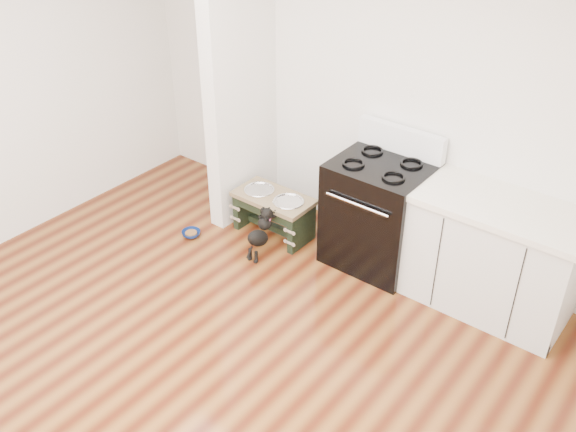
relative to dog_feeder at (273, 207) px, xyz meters
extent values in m
plane|color=#461A0C|center=(0.68, -1.93, -0.28)|extent=(5.00, 5.00, 0.00)
plane|color=silver|center=(0.68, 0.57, 1.07)|extent=(5.00, 0.00, 5.00)
cube|color=silver|center=(-0.49, 0.17, 1.07)|extent=(0.15, 0.80, 2.70)
cube|color=black|center=(0.93, 0.22, 0.18)|extent=(0.76, 0.65, 0.92)
cube|color=black|center=(0.93, -0.09, 0.12)|extent=(0.58, 0.02, 0.50)
cylinder|color=silver|center=(0.93, -0.13, 0.44)|extent=(0.56, 0.02, 0.02)
cube|color=white|center=(0.93, 0.50, 0.75)|extent=(0.76, 0.08, 0.22)
torus|color=black|center=(0.75, 0.08, 0.65)|extent=(0.18, 0.18, 0.02)
torus|color=black|center=(1.11, 0.08, 0.65)|extent=(0.18, 0.18, 0.02)
torus|color=black|center=(0.75, 0.36, 0.65)|extent=(0.18, 0.18, 0.02)
torus|color=black|center=(1.11, 0.36, 0.65)|extent=(0.18, 0.18, 0.02)
cube|color=silver|center=(1.91, 0.25, 0.15)|extent=(1.20, 0.60, 0.86)
cube|color=beige|center=(1.91, 0.25, 0.61)|extent=(1.24, 0.64, 0.05)
cube|color=black|center=(1.91, -0.01, -0.23)|extent=(1.20, 0.06, 0.10)
cube|color=black|center=(-0.31, 0.01, -0.10)|extent=(0.06, 0.34, 0.35)
cube|color=black|center=(0.31, 0.01, -0.10)|extent=(0.06, 0.34, 0.35)
cube|color=black|center=(0.00, -0.15, 0.03)|extent=(0.57, 0.03, 0.09)
cube|color=black|center=(0.00, 0.01, -0.22)|extent=(0.57, 0.06, 0.06)
cube|color=brown|center=(0.00, 0.01, 0.09)|extent=(0.72, 0.38, 0.04)
cylinder|color=silver|center=(-0.17, 0.01, 0.09)|extent=(0.24, 0.24, 0.04)
cylinder|color=silver|center=(0.17, 0.01, 0.09)|extent=(0.24, 0.24, 0.04)
torus|color=silver|center=(-0.17, 0.01, 0.12)|extent=(0.28, 0.28, 0.02)
torus|color=silver|center=(0.17, 0.01, 0.12)|extent=(0.28, 0.28, 0.02)
cylinder|color=black|center=(0.09, -0.43, -0.23)|extent=(0.03, 0.03, 0.11)
cylinder|color=black|center=(0.16, -0.43, -0.23)|extent=(0.03, 0.03, 0.11)
sphere|color=black|center=(0.09, -0.44, -0.27)|extent=(0.04, 0.04, 0.04)
sphere|color=black|center=(0.16, -0.44, -0.27)|extent=(0.04, 0.04, 0.04)
ellipsoid|color=black|center=(0.13, -0.37, -0.08)|extent=(0.13, 0.29, 0.26)
sphere|color=black|center=(0.13, -0.27, 0.02)|extent=(0.12, 0.12, 0.12)
sphere|color=black|center=(0.13, -0.24, 0.10)|extent=(0.10, 0.10, 0.10)
sphere|color=black|center=(0.09, -0.17, 0.10)|extent=(0.04, 0.04, 0.04)
sphere|color=black|center=(0.16, -0.17, 0.10)|extent=(0.04, 0.04, 0.04)
cylinder|color=black|center=(0.13, -0.48, -0.17)|extent=(0.02, 0.08, 0.09)
torus|color=#F2477D|center=(0.13, -0.25, 0.06)|extent=(0.10, 0.06, 0.09)
imported|color=navy|center=(-0.56, -0.50, -0.25)|extent=(0.18, 0.18, 0.05)
cylinder|color=brown|center=(-0.56, -0.50, -0.25)|extent=(0.11, 0.11, 0.02)
camera|label=1|loc=(3.09, -3.75, 3.01)|focal=40.00mm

